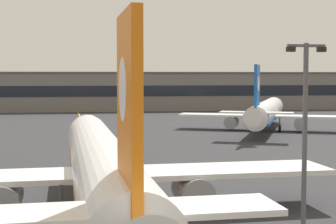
# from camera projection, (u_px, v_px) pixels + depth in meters

# --- Properties ---
(taxiway_centreline) EXTENTS (7.24, 179.88, 0.01)m
(taxiway_centreline) POSITION_uv_depth(u_px,v_px,m) (106.00, 169.00, 54.03)
(taxiway_centreline) COLOR yellow
(taxiway_centreline) RESTS_ON ground
(airliner_foreground) EXTENTS (32.15, 41.49, 11.65)m
(airliner_foreground) POSITION_uv_depth(u_px,v_px,m) (101.00, 166.00, 35.80)
(airliner_foreground) COLOR white
(airliner_foreground) RESTS_ON ground
(airliner_background) EXTENTS (29.20, 36.62, 10.92)m
(airliner_background) POSITION_uv_depth(u_px,v_px,m) (266.00, 112.00, 91.88)
(airliner_background) COLOR white
(airliner_background) RESTS_ON ground
(apron_lamp_post) EXTENTS (2.24, 0.90, 11.10)m
(apron_lamp_post) POSITION_uv_depth(u_px,v_px,m) (305.00, 137.00, 30.44)
(apron_lamp_post) COLOR #515156
(apron_lamp_post) RESTS_ON ground
(safety_cone_by_nose_gear) EXTENTS (0.44, 0.44, 0.55)m
(safety_cone_by_nose_gear) POSITION_uv_depth(u_px,v_px,m) (102.00, 169.00, 52.60)
(safety_cone_by_nose_gear) COLOR orange
(safety_cone_by_nose_gear) RESTS_ON ground
(terminal_building) EXTENTS (154.56, 12.40, 10.40)m
(terminal_building) POSITION_uv_depth(u_px,v_px,m) (126.00, 91.00, 147.29)
(terminal_building) COLOR slate
(terminal_building) RESTS_ON ground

